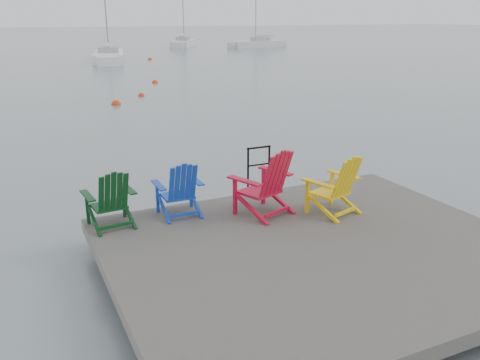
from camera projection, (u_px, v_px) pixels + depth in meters
name	position (u px, v px, depth m)	size (l,w,h in m)	color
ground	(318.00, 276.00, 7.55)	(400.00, 400.00, 0.00)	slate
dock	(319.00, 255.00, 7.45)	(6.00, 5.00, 1.40)	#2F2C2A
handrail	(259.00, 165.00, 9.45)	(0.48, 0.04, 0.90)	black
chair_green	(111.00, 198.00, 7.91)	(0.81, 0.75, 0.95)	#0A3815
chair_blue	(180.00, 188.00, 8.37)	(0.76, 0.70, 0.95)	#113CB3
chair_red	(266.00, 182.00, 8.39)	(1.09, 1.04, 1.13)	red
chair_yellow	(336.00, 184.00, 8.44)	(0.97, 0.92, 1.03)	yellow
sailboat_near	(109.00, 57.00, 43.78)	(4.28, 9.46, 12.55)	white
sailboat_mid	(184.00, 44.00, 65.17)	(5.63, 8.01, 11.09)	silver
sailboat_far	(258.00, 45.00, 63.12)	(7.20, 2.69, 9.88)	silver
buoy_a	(116.00, 105.00, 22.21)	(0.41, 0.41, 0.41)	red
buoy_b	(141.00, 96.00, 24.62)	(0.32, 0.32, 0.32)	red
buoy_c	(155.00, 83.00, 29.53)	(0.36, 0.36, 0.36)	red
buoy_d	(150.00, 60.00, 45.47)	(0.36, 0.36, 0.36)	#BC3A0B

